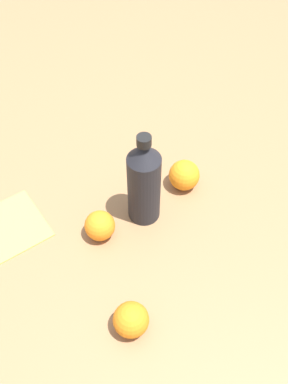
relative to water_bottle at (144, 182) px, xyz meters
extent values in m
plane|color=olive|center=(-0.05, -0.03, -0.12)|extent=(2.40, 2.40, 0.00)
cylinder|color=black|center=(0.00, 0.00, -0.02)|extent=(0.08, 0.08, 0.19)
cone|color=black|center=(0.00, 0.00, 0.09)|extent=(0.08, 0.08, 0.04)
cylinder|color=black|center=(0.00, 0.00, 0.12)|extent=(0.03, 0.03, 0.02)
sphere|color=orange|center=(-0.18, -0.22, -0.08)|extent=(0.07, 0.07, 0.07)
sphere|color=orange|center=(-0.12, 0.01, -0.08)|extent=(0.07, 0.07, 0.07)
sphere|color=orange|center=(0.13, 0.02, -0.08)|extent=(0.08, 0.08, 0.08)
cube|color=#E5B24C|center=(-0.29, 0.15, -0.11)|extent=(0.17, 0.16, 0.01)
camera|label=1|loc=(-0.37, -0.52, 0.74)|focal=41.41mm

